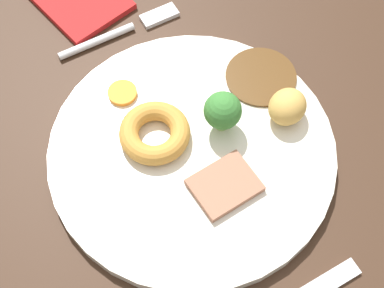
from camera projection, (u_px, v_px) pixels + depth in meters
dining_table at (200, 124)px, 65.06cm from camera, size 120.00×84.00×3.60cm
dinner_plate at (192, 152)px, 60.54cm from camera, size 29.83×29.83×1.40cm
gravy_pool at (261, 77)px, 64.12cm from camera, size 7.87×7.87×0.30cm
meat_slice_main at (225, 185)px, 57.48cm from camera, size 5.87×6.92×0.80cm
yorkshire_pudding at (155, 133)px, 59.65cm from camera, size 7.38×7.38×2.05cm
roast_potato_left at (287, 107)px, 60.33cm from camera, size 5.37×5.59×3.49cm
carrot_coin_front at (122, 93)px, 62.92cm from camera, size 3.18×3.18×0.55cm
broccoli_floret at (223, 111)px, 58.66cm from camera, size 3.93×3.93×5.00cm
fork at (123, 30)px, 68.75cm from camera, size 2.39×15.31×0.90cm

